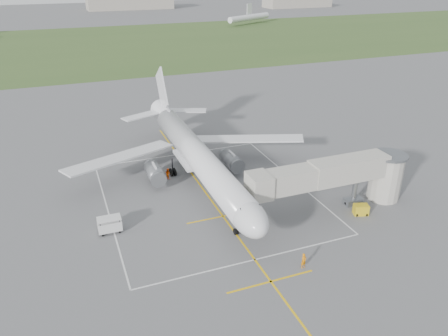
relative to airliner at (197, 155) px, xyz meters
name	(u,v)px	position (x,y,z in m)	size (l,w,h in m)	color
ground	(199,184)	(0.00, -0.75, -4.39)	(700.00, 700.00, 0.00)	#5E5E61
grass_strip	(98,46)	(0.00, 129.25, -4.38)	(700.00, 120.00, 0.02)	#3A5525
apron_markings	(212,202)	(0.00, -6.57, -4.38)	(28.20, 60.00, 0.01)	#E8B10D
airliner	(197,155)	(0.00, 0.00, 0.00)	(38.93, 46.75, 13.52)	silver
jet_bridge	(343,176)	(15.72, -14.25, 0.35)	(23.40, 5.00, 7.20)	#9C9A8D
gpu_unit	(361,210)	(17.26, -16.88, -3.70)	(2.16, 1.79, 1.41)	gold
baggage_cart	(110,225)	(-14.38, -9.11, -3.37)	(2.88, 1.74, 1.99)	silver
ramp_worker_nose	(304,261)	(4.38, -23.92, -3.50)	(0.65, 0.43, 1.79)	orange
ramp_worker_wing	(168,174)	(-3.95, 2.71, -3.52)	(0.84, 0.66, 1.74)	#FB5507
distant_hangars	(47,6)	(-16.15, 264.44, 0.78)	(345.00, 49.00, 12.00)	gray
distant_aircraft	(113,23)	(12.12, 170.69, -0.80)	(172.93, 23.28, 8.85)	silver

